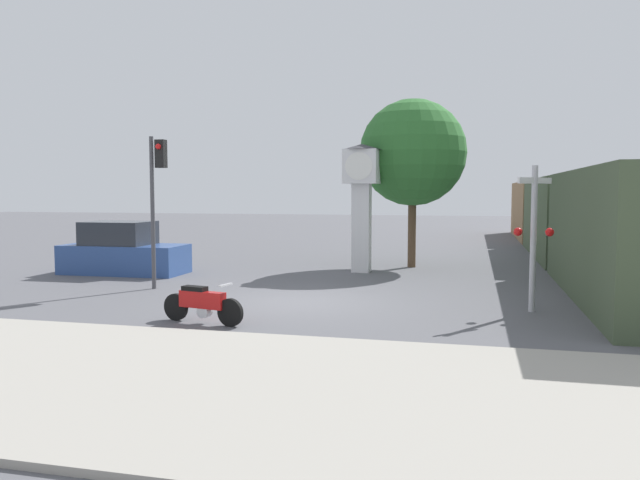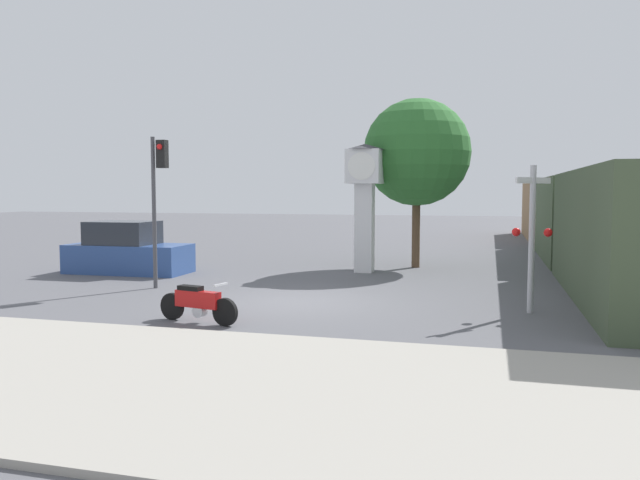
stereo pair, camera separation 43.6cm
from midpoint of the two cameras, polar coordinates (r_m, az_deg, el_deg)
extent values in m
plane|color=#56565B|center=(16.03, -2.69, -5.70)|extent=(120.00, 120.00, 0.00)
cube|color=#9E998E|center=(9.71, -14.79, -12.28)|extent=(36.00, 6.00, 0.10)
cylinder|color=black|center=(13.28, -9.14, -6.57)|extent=(0.60, 0.22, 0.59)
cylinder|color=black|center=(14.15, -13.90, -5.97)|extent=(0.60, 0.22, 0.59)
cube|color=#B71414|center=(13.66, -11.61, -5.36)|extent=(1.11, 0.44, 0.36)
cube|color=black|center=(13.75, -12.28, -4.35)|extent=(0.59, 0.34, 0.10)
cylinder|color=silver|center=(13.68, -11.43, -6.41)|extent=(0.31, 0.25, 0.28)
cube|color=silver|center=(13.25, -9.55, -4.08)|extent=(0.15, 0.44, 0.04)
cube|color=white|center=(21.92, 3.24, 1.11)|extent=(0.62, 0.62, 3.11)
cube|color=white|center=(21.90, 3.27, 6.71)|extent=(1.17, 1.17, 1.17)
cylinder|color=white|center=(21.31, 2.97, 6.77)|extent=(0.94, 0.02, 0.94)
cone|color=#333338|center=(21.94, 3.28, 8.50)|extent=(1.41, 1.41, 0.20)
cube|color=#425138|center=(17.91, 25.82, 0.41)|extent=(2.80, 10.64, 3.40)
cube|color=#425138|center=(28.99, 21.25, 1.91)|extent=(2.80, 10.64, 3.40)
cube|color=olive|center=(40.16, 19.21, 2.58)|extent=(2.80, 10.64, 3.40)
cylinder|color=#47474C|center=(18.71, -15.70, 2.37)|extent=(0.12, 0.12, 4.40)
cube|color=black|center=(18.59, -15.00, 7.62)|extent=(0.28, 0.24, 0.80)
sphere|color=red|center=(18.47, -15.24, 8.26)|extent=(0.16, 0.16, 0.16)
cylinder|color=#B7B7BC|center=(15.31, 18.15, 0.07)|extent=(0.14, 0.14, 3.43)
cube|color=white|center=(15.27, 18.28, 5.19)|extent=(0.82, 0.82, 0.14)
sphere|color=red|center=(15.22, 16.87, 0.73)|extent=(0.20, 0.20, 0.20)
sphere|color=red|center=(15.28, 19.49, 0.68)|extent=(0.20, 0.20, 0.20)
cylinder|color=brown|center=(23.50, 7.88, 0.79)|extent=(0.30, 0.30, 2.69)
sphere|color=#2D6B2D|center=(23.50, 7.95, 7.92)|extent=(3.94, 3.94, 3.94)
cube|color=#2D4C8C|center=(22.63, -17.96, -1.67)|extent=(4.23, 1.88, 1.00)
cube|color=#262B33|center=(22.66, -18.45, 0.61)|extent=(2.23, 1.70, 0.80)
camera|label=1|loc=(0.22, -90.71, -0.05)|focal=35.00mm
camera|label=2|loc=(0.22, 89.29, 0.05)|focal=35.00mm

